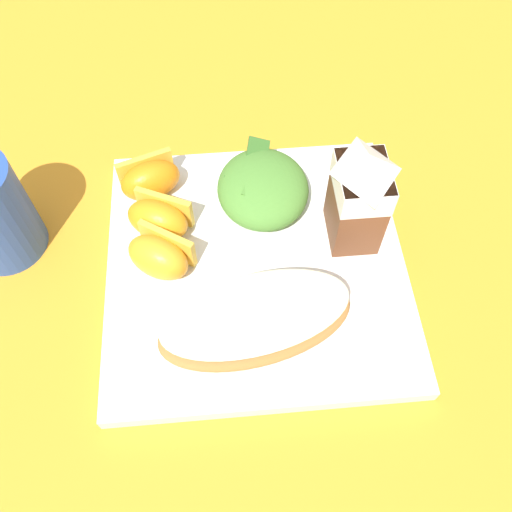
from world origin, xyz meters
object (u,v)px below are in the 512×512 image
object	(u,v)px
green_salad_pile	(263,188)
orange_wedge_front	(150,179)
cheesy_pizza_bread	(256,320)
orange_wedge_rear	(159,255)
white_plate	(256,266)
orange_wedge_middle	(158,218)
milk_carton	(359,194)

from	to	relation	value
green_salad_pile	orange_wedge_front	size ratio (longest dim) A/B	1.51
cheesy_pizza_bread	orange_wedge_rear	distance (m)	0.11
white_plate	green_salad_pile	world-z (taller)	green_salad_pile
orange_wedge_middle	orange_wedge_rear	xyz separation A→B (m)	(0.04, 0.00, 0.00)
green_salad_pile	orange_wedge_middle	distance (m)	0.11
orange_wedge_middle	orange_wedge_rear	bearing A→B (deg)	1.39
milk_carton	orange_wedge_front	xyz separation A→B (m)	(-0.07, -0.19, -0.04)
cheesy_pizza_bread	orange_wedge_rear	size ratio (longest dim) A/B	2.60
orange_wedge_middle	orange_wedge_rear	world-z (taller)	same
orange_wedge_front	orange_wedge_rear	xyz separation A→B (m)	(0.09, 0.01, 0.00)
milk_carton	white_plate	bearing A→B (deg)	-74.42
green_salad_pile	orange_wedge_rear	bearing A→B (deg)	-55.85
orange_wedge_middle	milk_carton	bearing A→B (deg)	84.61
cheesy_pizza_bread	orange_wedge_middle	distance (m)	0.14
cheesy_pizza_bread	green_salad_pile	world-z (taller)	green_salad_pile
cheesy_pizza_bread	green_salad_pile	bearing A→B (deg)	172.24
white_plate	orange_wedge_middle	size ratio (longest dim) A/B	4.03
green_salad_pile	milk_carton	bearing A→B (deg)	61.15
green_salad_pile	orange_wedge_middle	size ratio (longest dim) A/B	1.48
cheesy_pizza_bread	orange_wedge_rear	bearing A→B (deg)	-131.07
green_salad_pile	cheesy_pizza_bread	bearing A→B (deg)	-7.76
white_plate	cheesy_pizza_bread	size ratio (longest dim) A/B	1.54
orange_wedge_middle	orange_wedge_rear	size ratio (longest dim) A/B	0.99
green_salad_pile	milk_carton	xyz separation A→B (m)	(0.04, 0.08, 0.04)
orange_wedge_front	orange_wedge_middle	size ratio (longest dim) A/B	0.98
orange_wedge_middle	orange_wedge_front	bearing A→B (deg)	-169.96
cheesy_pizza_bread	milk_carton	world-z (taller)	milk_carton
white_plate	orange_wedge_front	world-z (taller)	orange_wedge_front
milk_carton	orange_wedge_front	size ratio (longest dim) A/B	1.61
cheesy_pizza_bread	milk_carton	size ratio (longest dim) A/B	1.65
orange_wedge_front	white_plate	bearing A→B (deg)	46.50
green_salad_pile	orange_wedge_front	distance (m)	0.11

